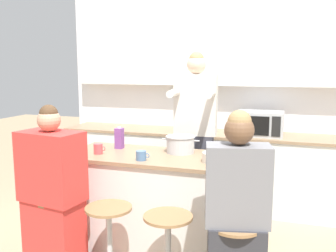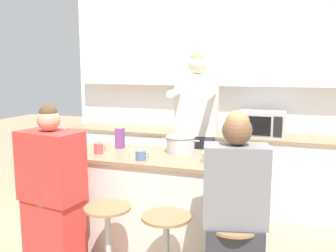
% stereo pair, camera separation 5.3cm
% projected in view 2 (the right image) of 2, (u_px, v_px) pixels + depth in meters
% --- Properties ---
extents(wall_back, '(3.78, 0.22, 2.70)m').
position_uv_depth(wall_back, '(210.00, 78.00, 4.70)').
color(wall_back, white).
rests_on(wall_back, ground_plane).
extents(back_counter, '(3.51, 0.61, 0.90)m').
position_uv_depth(back_counter, '(204.00, 168.00, 4.60)').
color(back_counter, white).
rests_on(back_counter, ground_plane).
extents(kitchen_island, '(1.76, 0.69, 0.92)m').
position_uv_depth(kitchen_island, '(165.00, 206.00, 3.30)').
color(kitchen_island, black).
rests_on(kitchen_island, ground_plane).
extents(bar_stool_leftmost, '(0.38, 0.38, 0.65)m').
position_uv_depth(bar_stool_leftmost, '(58.00, 235.00, 3.00)').
color(bar_stool_leftmost, '#997047').
rests_on(bar_stool_leftmost, ground_plane).
extents(bar_stool_center_left, '(0.38, 0.38, 0.65)m').
position_uv_depth(bar_stool_center_left, '(108.00, 246.00, 2.82)').
color(bar_stool_center_left, '#997047').
rests_on(bar_stool_center_left, ground_plane).
extents(person_cooking, '(0.47, 0.59, 1.83)m').
position_uv_depth(person_cooking, '(196.00, 143.00, 3.81)').
color(person_cooking, '#383842').
rests_on(person_cooking, ground_plane).
extents(person_wrapped_blanket, '(0.52, 0.36, 1.40)m').
position_uv_depth(person_wrapped_blanket, '(53.00, 199.00, 2.92)').
color(person_wrapped_blanket, red).
rests_on(person_wrapped_blanket, ground_plane).
extents(person_seated_near, '(0.45, 0.34, 1.41)m').
position_uv_depth(person_seated_near, '(234.00, 226.00, 2.46)').
color(person_seated_near, '#333338').
rests_on(person_seated_near, ground_plane).
extents(cooking_pot, '(0.35, 0.26, 0.15)m').
position_uv_depth(cooking_pot, '(181.00, 144.00, 3.33)').
color(cooking_pot, '#B7BABC').
rests_on(cooking_pot, kitchen_island).
extents(fruit_bowl, '(0.23, 0.23, 0.08)m').
position_uv_depth(fruit_bowl, '(216.00, 158.00, 3.00)').
color(fruit_bowl, silver).
rests_on(fruit_bowl, kitchen_island).
extents(coffee_cup_near, '(0.12, 0.09, 0.08)m').
position_uv_depth(coffee_cup_near, '(141.00, 155.00, 3.07)').
color(coffee_cup_near, '#4C7099').
rests_on(coffee_cup_near, kitchen_island).
extents(coffee_cup_far, '(0.11, 0.08, 0.09)m').
position_uv_depth(coffee_cup_far, '(99.00, 148.00, 3.31)').
color(coffee_cup_far, '#DB4C51').
rests_on(coffee_cup_far, kitchen_island).
extents(juice_carton, '(0.07, 0.07, 0.21)m').
position_uv_depth(juice_carton, '(120.00, 138.00, 3.52)').
color(juice_carton, '#7A428E').
rests_on(juice_carton, kitchen_island).
extents(microwave, '(0.52, 0.36, 0.28)m').
position_uv_depth(microwave, '(262.00, 124.00, 4.26)').
color(microwave, '#B2B5B7').
rests_on(microwave, back_counter).
extents(potted_plant, '(0.18, 0.18, 0.26)m').
position_uv_depth(potted_plant, '(187.00, 119.00, 4.58)').
color(potted_plant, beige).
rests_on(potted_plant, back_counter).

